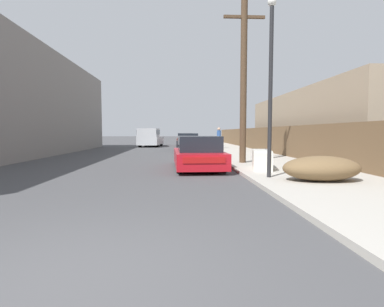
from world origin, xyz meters
TOP-DOWN VIEW (x-y plane):
  - ground_plane at (0.00, 0.00)m, footprint 220.00×220.00m
  - sidewalk_curb at (5.30, 23.50)m, footprint 4.20×63.00m
  - discarded_fridge at (4.13, 8.00)m, footprint 0.99×1.77m
  - parked_sports_car_red at (1.86, 9.15)m, footprint 1.97×4.49m
  - car_parked_mid at (1.93, 21.16)m, footprint 1.94×4.43m
  - car_parked_far at (1.88, 30.13)m, footprint 1.83×4.65m
  - pickup_truck at (-1.75, 28.02)m, footprint 2.41×5.42m
  - utility_pole at (3.94, 10.37)m, footprint 1.80×0.29m
  - street_lamp at (3.78, 5.98)m, footprint 0.26×0.26m
  - brush_pile at (5.04, 5.27)m, footprint 2.17×1.28m
  - wooden_fence at (7.25, 20.10)m, footprint 0.08×37.53m
  - building_right_house at (10.95, 15.72)m, footprint 6.00×15.84m
  - pedestrian at (4.56, 22.48)m, footprint 0.34×0.34m

SIDE VIEW (x-z plane):
  - ground_plane at x=0.00m, z-range 0.00..0.00m
  - sidewalk_curb at x=5.30m, z-range 0.00..0.12m
  - brush_pile at x=5.04m, z-range 0.12..0.81m
  - discarded_fridge at x=4.13m, z-range 0.11..0.83m
  - parked_sports_car_red at x=1.86m, z-range -0.06..1.25m
  - car_parked_far at x=1.88m, z-range -0.04..1.33m
  - car_parked_mid at x=1.93m, z-range -0.04..1.34m
  - pickup_truck at x=-1.75m, z-range 0.00..1.85m
  - wooden_fence at x=7.25m, z-range 0.12..1.82m
  - pedestrian at x=4.56m, z-range 0.15..1.91m
  - building_right_house at x=10.95m, z-range 0.00..3.94m
  - street_lamp at x=3.78m, z-range 0.51..5.75m
  - utility_pole at x=3.94m, z-range 0.24..7.27m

